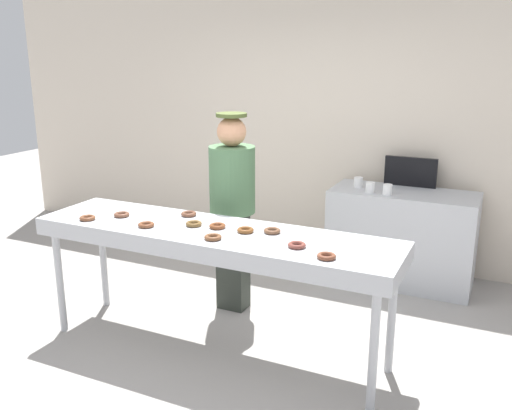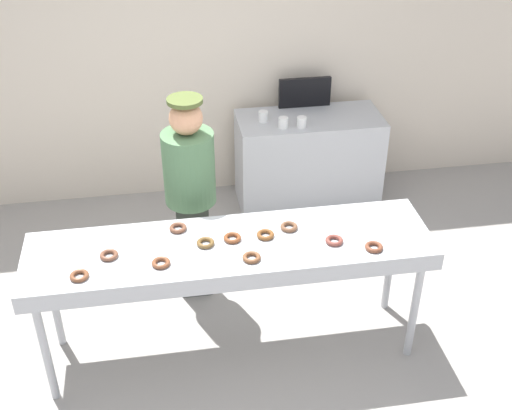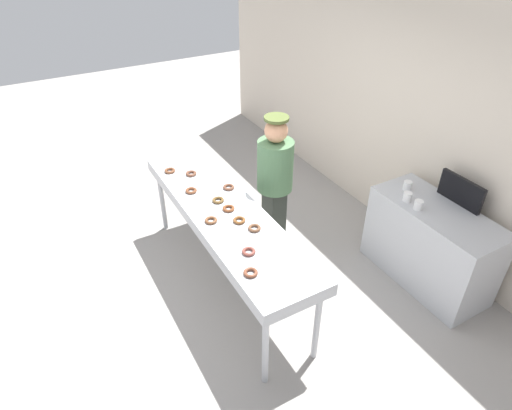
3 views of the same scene
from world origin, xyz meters
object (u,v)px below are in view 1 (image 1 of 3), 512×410
at_px(chocolate_donut_3, 87,218).
at_px(chocolate_donut_6, 245,230).
at_px(chocolate_donut_2, 327,256).
at_px(chocolate_donut_0, 194,224).
at_px(menu_display, 411,172).
at_px(chocolate_donut_8, 297,245).
at_px(paper_cup_0, 387,190).
at_px(chocolate_donut_4, 189,214).
at_px(prep_counter, 401,237).
at_px(fryer_conveyor, 213,239).
at_px(worker_baker, 232,198).
at_px(chocolate_donut_10, 272,231).
at_px(paper_cup_1, 358,182).
at_px(chocolate_donut_9, 122,215).
at_px(chocolate_donut_1, 146,225).
at_px(chocolate_donut_5, 217,226).
at_px(chocolate_donut_7, 213,237).
at_px(paper_cup_2, 370,187).

relative_size(chocolate_donut_3, chocolate_donut_6, 1.00).
bearing_deg(chocolate_donut_6, chocolate_donut_2, -20.21).
distance_m(chocolate_donut_0, menu_display, 2.39).
xyz_separation_m(chocolate_donut_8, paper_cup_0, (0.18, 1.79, -0.02)).
distance_m(chocolate_donut_4, prep_counter, 2.17).
distance_m(fryer_conveyor, worker_baker, 0.73).
height_order(chocolate_donut_2, prep_counter, chocolate_donut_2).
bearing_deg(chocolate_donut_8, worker_baker, 137.92).
xyz_separation_m(chocolate_donut_10, paper_cup_1, (0.13, 1.76, -0.02)).
xyz_separation_m(chocolate_donut_6, chocolate_donut_9, (-1.01, -0.06, 0.00)).
distance_m(chocolate_donut_0, chocolate_donut_10, 0.58).
xyz_separation_m(chocolate_donut_3, prep_counter, (1.92, 2.07, -0.51)).
relative_size(chocolate_donut_2, chocolate_donut_3, 1.00).
height_order(paper_cup_0, menu_display, menu_display).
bearing_deg(chocolate_donut_10, prep_counter, 72.35).
height_order(chocolate_donut_0, chocolate_donut_9, same).
height_order(paper_cup_0, paper_cup_1, same).
relative_size(chocolate_donut_8, paper_cup_1, 1.21).
relative_size(chocolate_donut_1, chocolate_donut_10, 1.00).
relative_size(chocolate_donut_9, prep_counter, 0.09).
distance_m(chocolate_donut_5, menu_display, 2.29).
distance_m(chocolate_donut_0, chocolate_donut_2, 1.09).
bearing_deg(chocolate_donut_4, worker_baker, 76.07).
height_order(chocolate_donut_7, paper_cup_1, paper_cup_1).
height_order(chocolate_donut_4, paper_cup_1, paper_cup_1).
relative_size(chocolate_donut_8, paper_cup_0, 1.21).
distance_m(paper_cup_0, paper_cup_2, 0.16).
bearing_deg(menu_display, chocolate_donut_6, -109.45).
xyz_separation_m(worker_baker, paper_cup_2, (0.90, 1.01, -0.04)).
bearing_deg(chocolate_donut_5, chocolate_donut_7, -67.86).
distance_m(chocolate_donut_1, chocolate_donut_4, 0.38).
height_order(chocolate_donut_6, paper_cup_0, paper_cup_0).
distance_m(chocolate_donut_6, chocolate_donut_8, 0.45).
height_order(chocolate_donut_7, chocolate_donut_9, same).
height_order(chocolate_donut_9, paper_cup_0, paper_cup_0).
relative_size(paper_cup_2, menu_display, 0.20).
bearing_deg(chocolate_donut_5, chocolate_donut_1, -158.02).
distance_m(chocolate_donut_10, prep_counter, 1.92).
relative_size(worker_baker, menu_display, 3.41).
bearing_deg(fryer_conveyor, chocolate_donut_0, 175.64).
xyz_separation_m(chocolate_donut_9, prep_counter, (1.75, 1.89, -0.51)).
xyz_separation_m(fryer_conveyor, chocolate_donut_1, (-0.45, -0.15, 0.09)).
bearing_deg(fryer_conveyor, chocolate_donut_8, -8.17).
relative_size(chocolate_donut_4, chocolate_donut_7, 1.00).
relative_size(chocolate_donut_0, chocolate_donut_2, 1.00).
bearing_deg(chocolate_donut_1, chocolate_donut_2, -2.26).
distance_m(chocolate_donut_0, chocolate_donut_9, 0.61).
bearing_deg(chocolate_donut_4, chocolate_donut_5, -26.56).
bearing_deg(chocolate_donut_7, chocolate_donut_5, 112.14).
bearing_deg(chocolate_donut_7, paper_cup_0, 68.47).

